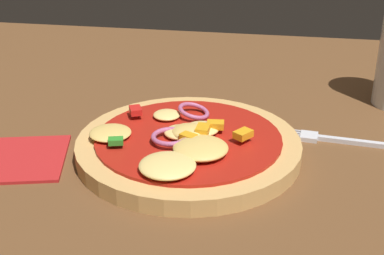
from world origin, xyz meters
name	(u,v)px	position (x,y,z in m)	size (l,w,h in m)	color
dining_table	(150,152)	(0.00, 0.00, 0.02)	(1.18, 0.86, 0.03)	brown
pizza	(187,145)	(0.05, -0.03, 0.04)	(0.22, 0.22, 0.03)	tan
fork	(340,140)	(0.20, 0.03, 0.03)	(0.16, 0.03, 0.01)	silver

